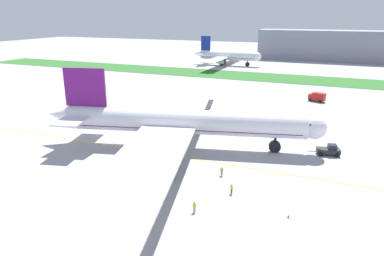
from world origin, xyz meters
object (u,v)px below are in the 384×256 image
Objects in this scene: pushback_tug at (329,150)px; traffic_cone_near_nose at (288,216)px; service_truck_fuel_bowser at (87,97)px; service_truck_baggage_loader at (317,97)px; airliner_foreground at (179,122)px; ground_crew_marshaller_front at (222,170)px; ground_crew_wingwalker_port at (194,206)px; ground_crew_wingwalker_starboard at (232,188)px; parked_airliner_far_left at (226,56)px.

pushback_tug reaches higher than traffic_cone_near_nose.
pushback_tug is at bearing -13.76° from service_truck_fuel_bowser.
pushback_tug is 1.14× the size of service_truck_baggage_loader.
service_truck_baggage_loader is (24.23, 55.45, -4.04)m from airliner_foreground.
service_truck_fuel_bowser reaches higher than ground_crew_marshaller_front.
ground_crew_wingwalker_port is at bearing -60.35° from airliner_foreground.
ground_crew_marshaller_front is 1.00× the size of ground_crew_wingwalker_starboard.
traffic_cone_near_nose is at bearing -21.46° from ground_crew_wingwalker_starboard.
airliner_foreground is at bearing 136.46° from ground_crew_wingwalker_starboard.
ground_crew_marshaller_front is (-17.05, -17.56, -0.05)m from pushback_tug.
airliner_foreground is 165.07× the size of traffic_cone_near_nose.
ground_crew_marshaller_front is at bearing 143.90° from traffic_cone_near_nose.
airliner_foreground is 26.92m from ground_crew_wingwalker_port.
parked_airliner_far_left is (-42.27, 149.34, 4.35)m from ground_crew_wingwalker_port.
airliner_foreground is 31.30m from pushback_tug.
ground_crew_marshaller_front is 66.34m from service_truck_baggage_loader.
pushback_tug is 10.92× the size of traffic_cone_near_nose.
parked_airliner_far_left reaches higher than service_truck_fuel_bowser.
pushback_tug is 24.48m from ground_crew_marshaller_front.
pushback_tug is 35.02m from ground_crew_wingwalker_port.
ground_crew_wingwalker_port is at bearing -98.06° from service_truck_baggage_loader.
pushback_tug is 132.65m from parked_airliner_far_left.
service_truck_baggage_loader is (7.74, 71.11, 0.60)m from ground_crew_wingwalker_starboard.
ground_crew_marshaller_front is at bearing 121.59° from ground_crew_wingwalker_starboard.
airliner_foreground is at bearing 142.56° from ground_crew_marshaller_front.
ground_crew_wingwalker_port is 8.11m from ground_crew_wingwalker_starboard.
parked_airliner_far_left reaches higher than ground_crew_marshaller_front.
ground_crew_wingwalker_port is (-16.89, -30.68, -0.07)m from pushback_tug.
ground_crew_wingwalker_starboard is 71.54m from service_truck_baggage_loader.
ground_crew_wingwalker_port is 0.98× the size of ground_crew_wingwalker_starboard.
airliner_foreground is 17.36× the size of service_truck_fuel_bowser.
service_truck_baggage_loader is (11.11, 78.49, 0.61)m from ground_crew_wingwalker_port.
parked_airliner_far_left is (-45.64, 141.96, 4.33)m from ground_crew_wingwalker_starboard.
service_truck_baggage_loader reaches higher than ground_crew_wingwalker_starboard.
ground_crew_wingwalker_starboard is 0.03× the size of parked_airliner_far_left.
parked_airliner_far_left is (15.83, 100.30, 3.74)m from service_truck_fuel_bowser.
parked_airliner_far_left is at bearing 107.18° from ground_crew_marshaller_front.
service_truck_fuel_bowser is at bearing -98.97° from parked_airliner_far_left.
ground_crew_wingwalker_starboard is 149.18m from parked_airliner_far_left.
service_truck_baggage_loader is at bearing 91.29° from traffic_cone_near_nose.
airliner_foreground is at bearing 119.65° from ground_crew_wingwalker_port.
ground_crew_wingwalker_port is 0.29× the size of service_truck_baggage_loader.
ground_crew_marshaller_front is (-0.16, 13.12, 0.02)m from ground_crew_wingwalker_port.
ground_crew_marshaller_front is at bearing 90.71° from ground_crew_wingwalker_port.
ground_crew_wingwalker_port is at bearing -114.55° from ground_crew_wingwalker_starboard.
parked_airliner_far_left is at bearing 105.80° from ground_crew_wingwalker_port.
service_truck_baggage_loader is at bearing -53.01° from parked_airliner_far_left.
service_truck_baggage_loader reaches higher than ground_crew_marshaller_front.
pushback_tug is at bearing -63.50° from parked_airliner_far_left.
ground_crew_wingwalker_starboard is (-13.52, -23.31, -0.05)m from pushback_tug.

